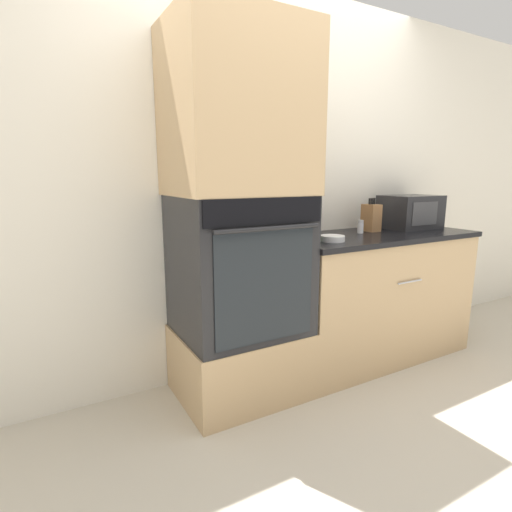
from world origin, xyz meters
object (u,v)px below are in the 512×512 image
object	(u,v)px
bowl	(332,238)
condiment_jar_mid	(360,227)
wall_oven	(240,265)
microwave	(410,212)
condiment_jar_near	(313,235)
condiment_jar_far	(286,230)
knife_block	(371,218)

from	to	relation	value
bowl	condiment_jar_mid	bearing A→B (deg)	24.05
bowl	wall_oven	bearing A→B (deg)	169.21
microwave	condiment_jar_near	xyz separation A→B (m)	(-1.05, -0.15, -0.09)
microwave	bowl	xyz separation A→B (m)	(-0.94, -0.20, -0.11)
condiment_jar_mid	condiment_jar_far	size ratio (longest dim) A/B	0.93
wall_oven	microwave	distance (m)	1.55
wall_oven	microwave	size ratio (longest dim) A/B	1.84
microwave	condiment_jar_mid	size ratio (longest dim) A/B	4.66
microwave	condiment_jar_far	bearing A→B (deg)	175.95
wall_oven	condiment_jar_near	bearing A→B (deg)	-7.00
wall_oven	condiment_jar_mid	size ratio (longest dim) A/B	8.59
wall_oven	bowl	xyz separation A→B (m)	(0.59, -0.11, 0.12)
condiment_jar_mid	condiment_jar_far	distance (m)	0.58
wall_oven	condiment_jar_far	size ratio (longest dim) A/B	8.01
knife_block	bowl	distance (m)	0.59
wall_oven	condiment_jar_mid	world-z (taller)	wall_oven
microwave	bowl	size ratio (longest dim) A/B	2.87
condiment_jar_near	wall_oven	bearing A→B (deg)	173.00
wall_oven	condiment_jar_mid	distance (m)	1.01
bowl	condiment_jar_far	world-z (taller)	condiment_jar_far
wall_oven	condiment_jar_mid	xyz separation A→B (m)	(1.00, 0.07, 0.15)
microwave	condiment_jar_mid	world-z (taller)	microwave
condiment_jar_far	knife_block	bearing A→B (deg)	-4.95
condiment_jar_far	bowl	bearing A→B (deg)	-60.34
microwave	knife_block	bearing A→B (deg)	177.55
bowl	condiment_jar_mid	size ratio (longest dim) A/B	1.63
knife_block	condiment_jar_near	world-z (taller)	knife_block
condiment_jar_near	condiment_jar_mid	size ratio (longest dim) A/B	0.89
bowl	condiment_jar_near	size ratio (longest dim) A/B	1.83
bowl	condiment_jar_near	xyz separation A→B (m)	(-0.11, 0.05, 0.02)
condiment_jar_near	condiment_jar_mid	xyz separation A→B (m)	(0.52, 0.13, 0.00)
microwave	condiment_jar_far	size ratio (longest dim) A/B	4.35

